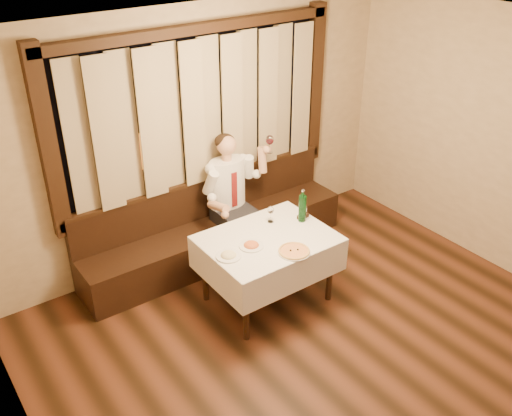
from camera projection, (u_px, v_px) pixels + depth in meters
room at (321, 200)px, 4.72m from camera, size 5.01×6.01×2.81m
banquette at (214, 232)px, 6.55m from camera, size 3.20×0.61×0.94m
dining_table at (268, 247)px, 5.66m from camera, size 1.27×0.97×0.76m
pizza at (294, 251)px, 5.37m from camera, size 0.31×0.31×0.03m
pasta_red at (251, 244)px, 5.45m from camera, size 0.24×0.24×0.08m
pasta_cream at (228, 254)px, 5.30m from camera, size 0.24×0.24×0.08m
green_bottle at (302, 208)px, 5.82m from camera, size 0.08×0.08×0.36m
table_wine_glass at (271, 211)px, 5.81m from camera, size 0.07×0.07×0.18m
cruet_caddy at (303, 214)px, 5.92m from camera, size 0.14×0.09×0.14m
seated_man at (232, 189)px, 6.32m from camera, size 0.81×0.61×1.46m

